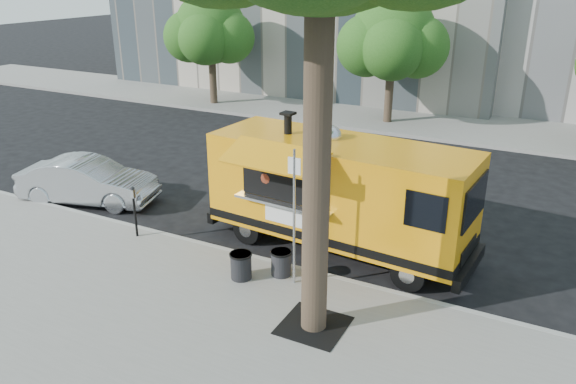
% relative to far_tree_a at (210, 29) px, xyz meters
% --- Properties ---
extents(ground, '(120.00, 120.00, 0.00)m').
position_rel_far_tree_a_xyz_m(ground, '(10.00, -12.30, -3.78)').
color(ground, black).
rests_on(ground, ground).
extents(sidewalk, '(60.00, 6.00, 0.15)m').
position_rel_far_tree_a_xyz_m(sidewalk, '(10.00, -16.30, -3.70)').
color(sidewalk, gray).
rests_on(sidewalk, ground).
extents(curb, '(60.00, 0.14, 0.16)m').
position_rel_far_tree_a_xyz_m(curb, '(10.00, -13.23, -3.70)').
color(curb, '#999993').
rests_on(curb, ground).
extents(far_sidewalk, '(60.00, 5.00, 0.15)m').
position_rel_far_tree_a_xyz_m(far_sidewalk, '(10.00, 1.20, -3.70)').
color(far_sidewalk, gray).
rests_on(far_sidewalk, ground).
extents(tree_well, '(1.20, 1.20, 0.02)m').
position_rel_far_tree_a_xyz_m(tree_well, '(12.60, -15.10, -3.62)').
color(tree_well, black).
rests_on(tree_well, sidewalk).
extents(far_tree_a, '(3.42, 3.42, 5.36)m').
position_rel_far_tree_a_xyz_m(far_tree_a, '(0.00, 0.00, 0.00)').
color(far_tree_a, '#33261C').
rests_on(far_tree_a, far_sidewalk).
extents(far_tree_b, '(3.60, 3.60, 5.50)m').
position_rel_far_tree_a_xyz_m(far_tree_b, '(9.00, 0.40, 0.06)').
color(far_tree_b, '#33261C').
rests_on(far_tree_b, far_sidewalk).
extents(sign_post, '(0.28, 0.06, 3.00)m').
position_rel_far_tree_a_xyz_m(sign_post, '(11.55, -13.85, -1.93)').
color(sign_post, silver).
rests_on(sign_post, sidewalk).
extents(parking_meter, '(0.11, 0.11, 1.33)m').
position_rel_far_tree_a_xyz_m(parking_meter, '(7.00, -13.65, -2.79)').
color(parking_meter, black).
rests_on(parking_meter, sidewalk).
extents(food_truck, '(6.71, 3.28, 3.24)m').
position_rel_far_tree_a_xyz_m(food_truck, '(11.63, -11.73, -2.25)').
color(food_truck, '#FF9F0D').
rests_on(food_truck, ground).
extents(sedan, '(4.24, 2.40, 1.32)m').
position_rel_far_tree_a_xyz_m(sedan, '(4.00, -12.30, -3.11)').
color(sedan, '#B1B3B9').
rests_on(sedan, ground).
extents(trash_bin_left, '(0.50, 0.50, 0.59)m').
position_rel_far_tree_a_xyz_m(trash_bin_left, '(10.44, -14.21, -3.31)').
color(trash_bin_left, black).
rests_on(trash_bin_left, sidewalk).
extents(trash_bin_right, '(0.48, 0.48, 0.57)m').
position_rel_far_tree_a_xyz_m(trash_bin_right, '(11.15, -13.68, -3.32)').
color(trash_bin_right, black).
rests_on(trash_bin_right, sidewalk).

